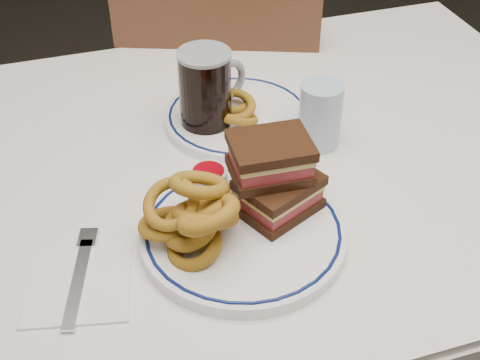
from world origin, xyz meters
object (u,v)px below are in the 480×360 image
object	(u,v)px
chair_far	(223,120)
far_plate	(238,117)
beer_mug	(207,91)
reuben_sandwich	(275,176)
main_plate	(243,233)

from	to	relation	value
chair_far	far_plate	xyz separation A→B (m)	(-0.08, -0.38, 0.27)
chair_far	beer_mug	xyz separation A→B (m)	(-0.14, -0.39, 0.33)
beer_mug	reuben_sandwich	bearing A→B (deg)	-83.23
reuben_sandwich	beer_mug	xyz separation A→B (m)	(-0.03, 0.24, -0.00)
main_plate	beer_mug	bearing A→B (deg)	84.51
chair_far	far_plate	world-z (taller)	chair_far
main_plate	reuben_sandwich	bearing A→B (deg)	29.76
reuben_sandwich	far_plate	xyz separation A→B (m)	(0.03, 0.25, -0.06)
chair_far	reuben_sandwich	size ratio (longest dim) A/B	6.77
chair_far	main_plate	xyz separation A→B (m)	(-0.16, -0.66, 0.27)
chair_far	reuben_sandwich	xyz separation A→B (m)	(-0.11, -0.63, 0.33)
chair_far	far_plate	distance (m)	0.47
main_plate	far_plate	distance (m)	0.29
chair_far	main_plate	size ratio (longest dim) A/B	3.17
chair_far	beer_mug	size ratio (longest dim) A/B	6.21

